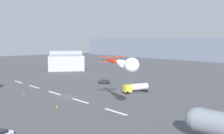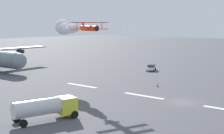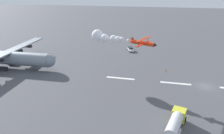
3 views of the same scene
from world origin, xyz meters
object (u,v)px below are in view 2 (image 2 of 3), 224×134
at_px(stunt_biplane_red, 67,28).
at_px(followme_car_yellow, 151,68).
at_px(traffic_cone_far, 158,85).
at_px(fuel_tanker_truck, 46,107).

height_order(stunt_biplane_red, followme_car_yellow, stunt_biplane_red).
xyz_separation_m(followme_car_yellow, traffic_cone_far, (-13.38, 18.27, -0.44)).
height_order(followme_car_yellow, traffic_cone_far, followme_car_yellow).
distance_m(fuel_tanker_truck, followme_car_yellow, 49.31).
bearing_deg(followme_car_yellow, fuel_tanker_truck, 107.31).
xyz_separation_m(fuel_tanker_truck, traffic_cone_far, (1.29, -28.80, -1.36)).
bearing_deg(followme_car_yellow, traffic_cone_far, 126.21).
bearing_deg(followme_car_yellow, stunt_biplane_red, 82.91).
distance_m(stunt_biplane_red, followme_car_yellow, 28.90).
relative_size(fuel_tanker_truck, followme_car_yellow, 1.77).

